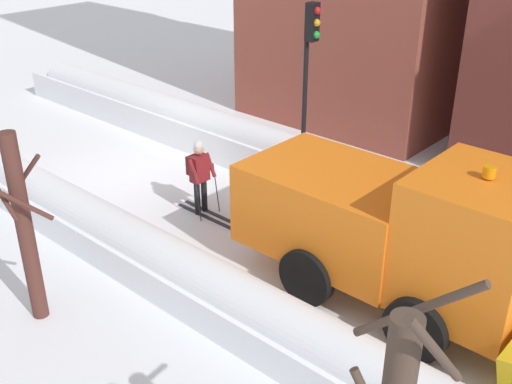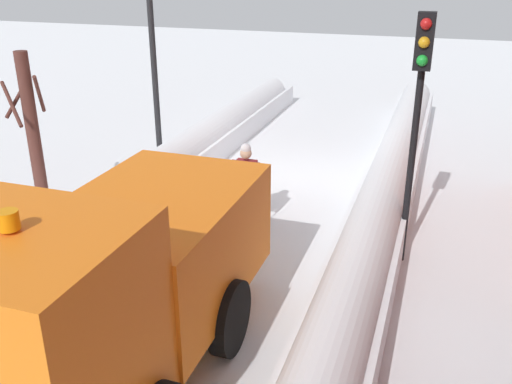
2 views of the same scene
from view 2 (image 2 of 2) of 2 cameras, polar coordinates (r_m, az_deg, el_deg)
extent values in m
cube|color=orange|center=(8.25, -9.76, -5.37)|extent=(2.30, 3.40, 1.60)
cube|color=orange|center=(6.21, -21.94, -13.32)|extent=(2.20, 2.00, 2.30)
cylinder|color=orange|center=(5.60, -23.81, -2.62)|extent=(0.20, 0.20, 0.18)
cylinder|color=black|center=(8.11, -2.66, -12.61)|extent=(0.25, 1.10, 1.10)
cylinder|color=black|center=(9.08, -16.52, -9.44)|extent=(0.25, 1.10, 1.10)
cylinder|color=black|center=(11.75, -0.49, -1.61)|extent=(0.14, 0.14, 0.82)
cylinder|color=black|center=(11.82, -1.50, -1.47)|extent=(0.14, 0.14, 0.82)
cube|color=maroon|center=(11.51, -1.02, 1.73)|extent=(0.42, 0.26, 0.62)
cube|color=#591E19|center=(11.68, -0.68, 2.22)|extent=(0.32, 0.16, 0.44)
sphere|color=tan|center=(11.35, -1.04, 3.95)|extent=(0.24, 0.24, 0.24)
sphere|color=silver|center=(11.32, -1.04, 4.43)|extent=(0.22, 0.22, 0.22)
cylinder|color=maroon|center=(11.33, 0.05, 1.56)|extent=(0.09, 0.33, 0.56)
cylinder|color=maroon|center=(11.50, -2.41, 1.85)|extent=(0.09, 0.33, 0.56)
cube|color=black|center=(11.71, -0.89, -3.85)|extent=(0.09, 1.80, 0.03)
cube|color=black|center=(11.77, -1.90, -3.70)|extent=(0.09, 1.80, 0.03)
cylinder|color=#262628|center=(11.43, 0.04, -1.30)|extent=(0.02, 0.19, 1.19)
cylinder|color=#262628|center=(11.62, -2.76, -0.91)|extent=(0.02, 0.19, 1.19)
cylinder|color=black|center=(10.26, 15.37, 2.12)|extent=(0.12, 0.12, 3.56)
cube|color=black|center=(9.60, 16.70, 14.41)|extent=(0.28, 0.24, 0.90)
sphere|color=red|center=(9.44, 16.85, 15.99)|extent=(0.18, 0.18, 0.18)
sphere|color=gold|center=(9.47, 16.66, 14.31)|extent=(0.18, 0.18, 0.18)
sphere|color=green|center=(9.51, 16.47, 12.65)|extent=(0.18, 0.18, 0.18)
cylinder|color=black|center=(15.48, -10.33, 12.93)|extent=(0.16, 0.16, 5.46)
cylinder|color=#502B24|center=(13.02, -21.64, 5.48)|extent=(0.28, 0.28, 3.50)
cylinder|color=#502B24|center=(12.80, -21.10, 9.23)|extent=(0.45, 0.65, 0.94)
cylinder|color=#502B24|center=(13.01, -23.04, 8.71)|extent=(0.08, 0.82, 0.69)
cylinder|color=#502B24|center=(12.74, -23.53, 8.18)|extent=(0.88, 0.61, 0.83)
camera|label=1|loc=(12.48, -72.94, 15.49)|focal=43.43mm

